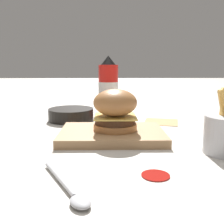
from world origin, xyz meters
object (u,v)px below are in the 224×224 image
Objects in this scene: serving_board at (112,134)px; burger at (115,109)px; ketchup_bottle at (108,90)px; spoon at (71,193)px; side_bowl at (71,114)px.

burger is at bearing -143.63° from serving_board.
ketchup_bottle reaches higher than spoon.
serving_board is 0.32m from spoon.
burger is at bearing 94.00° from ketchup_bottle.
ketchup_bottle reaches higher than burger.
side_bowl is at bearing -58.51° from serving_board.
serving_board is at bearing 36.37° from burger.
burger is at bearing 123.77° from side_bowl.
burger is 0.52× the size of ketchup_bottle.
serving_board is at bearing 92.01° from ketchup_bottle.
burger reaches higher than side_bowl.
spoon is at bearing 97.87° from side_bowl.
ketchup_bottle is (0.01, -0.26, 0.09)m from serving_board.
ketchup_bottle reaches higher than serving_board.
side_bowl is at bearing -56.23° from burger.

